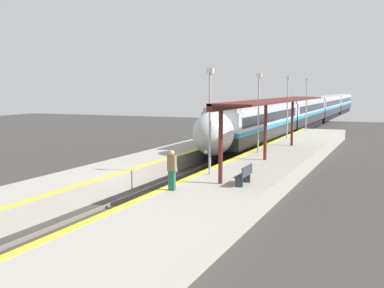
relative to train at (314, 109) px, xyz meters
The scene contains 14 objects.
ground_plane 50.05m from the train, 90.00° to the right, with size 120.00×120.00×0.00m, color #383533.
rail_left 50.05m from the train, 90.83° to the right, with size 0.08×90.00×0.15m, color slate.
rail_right 50.05m from the train, 89.17° to the right, with size 0.08×90.00×0.15m, color slate.
train is the anchor object (origin of this frame).
platform_right 50.18m from the train, 85.48° to the right, with size 4.44×64.00×0.99m.
platform_left 50.14m from the train, 93.89° to the right, with size 3.33×64.00×0.99m.
platform_bench 50.18m from the train, 84.38° to the right, with size 0.44×1.54×0.89m.
person_waiting 52.34m from the train, 87.39° to the right, with size 0.36×0.23×1.75m.
railway_signal 27.32m from the train, 94.32° to the right, with size 0.28×0.28×3.98m.
lamppost_near 48.13m from the train, 87.05° to the right, with size 0.36×0.20×5.37m.
lamppost_mid 38.97m from the train, 86.35° to the right, with size 0.36×0.20×5.37m.
lamppost_far 29.83m from the train, 85.23° to the right, with size 0.36×0.20×5.37m.
lamppost_farthest 20.72m from the train, 83.11° to the right, with size 0.36×0.20×5.37m.
station_canopy 42.33m from the train, 84.05° to the right, with size 2.02×19.06×3.73m.
Camera 1 is at (11.21, -20.66, 5.38)m, focal length 45.00 mm.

